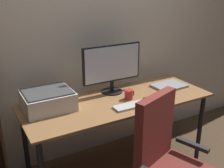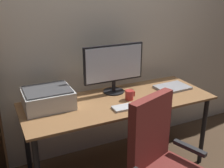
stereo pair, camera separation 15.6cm
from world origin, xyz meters
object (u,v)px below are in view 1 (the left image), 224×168
object	(u,v)px
monitor	(112,66)
laptop	(169,86)
keyboard	(130,106)
coffee_mug	(129,94)
mouse	(149,101)
desk	(118,108)
printer	(48,100)

from	to	relation	value
monitor	laptop	bearing A→B (deg)	-16.11
keyboard	coffee_mug	size ratio (longest dim) A/B	3.17
laptop	monitor	bearing A→B (deg)	161.79
mouse	desk	bearing A→B (deg)	141.06
mouse	laptop	bearing A→B (deg)	28.98
monitor	keyboard	bearing A→B (deg)	-94.78
monitor	mouse	world-z (taller)	monitor
laptop	desk	bearing A→B (deg)	179.95
coffee_mug	printer	xyz separation A→B (m)	(-0.69, 0.16, 0.04)
mouse	laptop	world-z (taller)	mouse
mouse	printer	size ratio (longest dim) A/B	0.24
printer	desk	bearing A→B (deg)	-12.04
monitor	printer	size ratio (longest dim) A/B	1.47
keyboard	printer	bearing A→B (deg)	154.17
keyboard	desk	bearing A→B (deg)	94.40
monitor	laptop	world-z (taller)	monitor
monitor	printer	bearing A→B (deg)	-174.84
monitor	keyboard	xyz separation A→B (m)	(-0.03, -0.37, -0.26)
desk	coffee_mug	xyz separation A→B (m)	(0.09, -0.03, 0.13)
keyboard	laptop	world-z (taller)	laptop
keyboard	laptop	bearing A→B (deg)	19.50
mouse	printer	bearing A→B (deg)	161.64
keyboard	coffee_mug	world-z (taller)	coffee_mug
monitor	printer	distance (m)	0.67
laptop	printer	size ratio (longest dim) A/B	0.80
mouse	laptop	xyz separation A→B (m)	(0.41, 0.20, -0.01)
keyboard	laptop	xyz separation A→B (m)	(0.60, 0.20, 0.00)
mouse	coffee_mug	size ratio (longest dim) A/B	1.05
coffee_mug	desk	bearing A→B (deg)	160.97
printer	monitor	bearing A→B (deg)	5.16
mouse	keyboard	bearing A→B (deg)	-177.43
desk	coffee_mug	distance (m)	0.16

